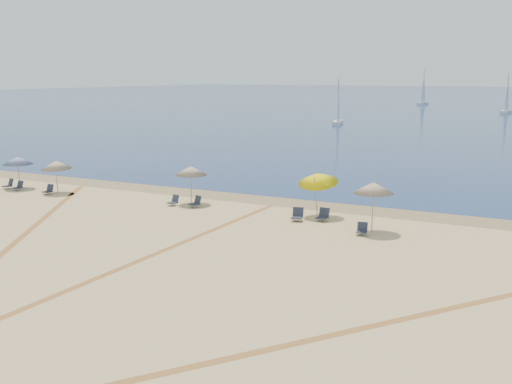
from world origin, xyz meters
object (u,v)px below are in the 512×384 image
chair_2 (49,190)px  umbrella_1 (56,165)px  umbrella_0 (18,160)px  chair_0 (9,184)px  sailboat_3 (507,101)px  umbrella_4 (373,188)px  chair_1 (19,186)px  chair_4 (196,202)px  umbrella_3 (318,178)px  sailboat_0 (338,111)px  sailboat_2 (423,94)px  umbrella_2 (191,171)px  chair_7 (362,229)px  chair_3 (174,201)px  chair_5 (297,215)px  chair_6 (323,215)px

chair_2 → umbrella_1: bearing=74.5°
umbrella_0 → chair_0: umbrella_0 is taller
umbrella_1 → sailboat_3: size_ratio=0.28×
chair_2 → sailboat_3: (20.02, 106.55, 2.13)m
umbrella_4 → chair_1: (-24.87, 0.17, -1.98)m
chair_4 → umbrella_0: bearing=-154.2°
umbrella_3 → chair_0: size_ratio=3.35×
sailboat_0 → sailboat_3: bearing=50.9°
chair_0 → sailboat_3: sailboat_3 is taller
chair_1 → sailboat_2: sailboat_2 is taller
sailboat_2 → sailboat_3: sailboat_2 is taller
chair_2 → sailboat_2: (-3.00, 136.77, 2.48)m
umbrella_2 → sailboat_3: (9.89, 104.87, 0.36)m
chair_0 → chair_4: bearing=20.9°
chair_2 → chair_7: bearing=1.9°
umbrella_1 → sailboat_0: 63.42m
chair_2 → chair_3: size_ratio=0.93×
umbrella_1 → sailboat_2: 136.21m
umbrella_3 → chair_1: 21.33m
sailboat_0 → sailboat_3: (21.82, 42.56, 0.25)m
chair_5 → chair_6: (1.26, 0.58, -0.00)m
chair_0 → chair_7: 25.70m
umbrella_0 → umbrella_3: bearing=3.4°
umbrella_1 → umbrella_2: 9.97m
umbrella_4 → chair_4: size_ratio=3.14×
chair_4 → sailboat_2: size_ratio=0.09×
chair_3 → chair_7: (12.26, -1.61, -0.01)m
umbrella_0 → sailboat_3: (23.42, 105.88, 0.46)m
chair_0 → umbrella_3: bearing=22.6°
chair_3 → umbrella_1: bearing=-165.2°
umbrella_2 → chair_1: umbrella_2 is taller
umbrella_0 → sailboat_2: 136.10m
umbrella_2 → chair_5: (7.57, -1.21, -1.75)m
umbrella_0 → chair_4: umbrella_0 is taller
umbrella_0 → chair_6: umbrella_0 is taller
umbrella_2 → chair_3: umbrella_2 is taller
chair_1 → sailboat_0: size_ratio=0.09×
chair_1 → sailboat_3: (22.92, 106.41, 2.14)m
umbrella_4 → sailboat_2: 139.06m
umbrella_4 → sailboat_3: sailboat_3 is taller
chair_5 → chair_6: chair_5 is taller
chair_7 → umbrella_3: bearing=132.1°
chair_1 → umbrella_1: bearing=14.0°
umbrella_1 → umbrella_3: 18.11m
umbrella_2 → chair_3: bearing=-127.3°
chair_0 → chair_1: size_ratio=1.21×
umbrella_0 → chair_0: 1.81m
chair_0 → chair_3: 13.43m
chair_4 → chair_5: chair_5 is taller
umbrella_2 → chair_4: umbrella_2 is taller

